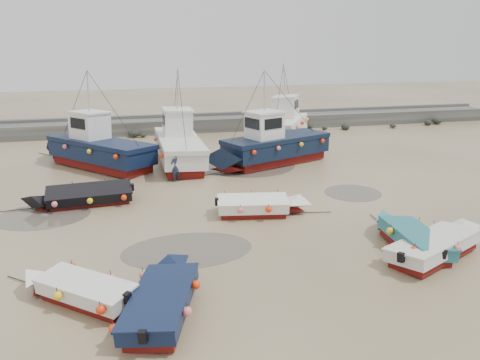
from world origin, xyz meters
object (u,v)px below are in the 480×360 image
Objects in this scene: dinghy_3 at (440,243)px; cabin_boat_0 at (94,147)px; dinghy_2 at (410,234)px; dinghy_5 at (260,204)px; person at (176,181)px; dinghy_1 at (165,295)px; cabin_boat_3 at (287,124)px; dinghy_0 at (78,286)px; cabin_boat_1 at (177,144)px; dinghy_4 at (82,194)px; cabin_boat_2 at (269,145)px.

dinghy_3 is 22.03m from cabin_boat_0.
dinghy_5 is (-4.99, 4.94, 0.00)m from dinghy_2.
dinghy_5 is 7.31m from person.
dinghy_1 is 0.70× the size of cabin_boat_3.
person is at bearing 20.66° from dinghy_0.
dinghy_5 is at bearing -11.85° from dinghy_0.
cabin_boat_0 and cabin_boat_1 have the same top height.
dinghy_3 is 8.24m from dinghy_5.
cabin_boat_0 reaches higher than dinghy_0.
dinghy_0 and dinghy_4 have the same top height.
cabin_boat_0 is at bearing -75.69° from person.
cabin_boat_3 is (3.69, 7.18, 0.04)m from cabin_boat_2.
dinghy_2 is 14.16m from person.
cabin_boat_1 is 6.11× the size of person.
dinghy_5 is 3.14× the size of person.
dinghy_2 is 17.62m from cabin_boat_1.
dinghy_4 is 0.60× the size of cabin_boat_1.
dinghy_1 is 0.96× the size of dinghy_3.
cabin_boat_1 reaches higher than dinghy_1.
dinghy_1 and dinghy_2 have the same top height.
dinghy_2 is 0.53× the size of cabin_boat_1.
dinghy_4 is (-13.55, 8.46, -0.01)m from dinghy_2.
cabin_boat_0 is (-13.32, 15.96, 0.76)m from dinghy_2.
dinghy_0 and dinghy_1 have the same top height.
dinghy_0 is at bearing -42.20° from dinghy_5.
dinghy_0 reaches higher than person.
cabin_boat_3 is (1.10, 22.03, 0.83)m from dinghy_3.
cabin_boat_3 reaches higher than dinghy_5.
cabin_boat_0 is (-14.02, 16.98, 0.78)m from dinghy_3.
person is (4.88, -4.59, -1.31)m from cabin_boat_0.
dinghy_5 is 0.64× the size of cabin_boat_0.
dinghy_1 is 26.33m from cabin_boat_3.
dinghy_1 is 0.69× the size of cabin_boat_0.
dinghy_3 is (13.57, 0.21, -0.02)m from dinghy_0.
dinghy_5 is at bearing 85.76° from person.
cabin_boat_3 reaches higher than dinghy_3.
cabin_boat_2 reaches higher than dinghy_4.
cabin_boat_2 is (11.43, -2.14, 0.01)m from cabin_boat_0.
dinghy_1 and dinghy_5 have the same top height.
dinghy_3 is at bearing 93.95° from person.
dinghy_5 is 11.20m from cabin_boat_1.
cabin_boat_2 reaches higher than dinghy_1.
cabin_boat_3 is 4.87× the size of person.
dinghy_2 is at bearing 30.95° from dinghy_1.
dinghy_2 is at bearing -93.02° from cabin_boat_0.
dinghy_1 is at bearing 131.68° from cabin_boat_2.
dinghy_3 is at bearing 53.33° from dinghy_5.
dinghy_3 is 0.72× the size of cabin_boat_0.
cabin_boat_1 is (5.46, -0.21, -0.00)m from cabin_boat_0.
cabin_boat_2 is 7.11m from person.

